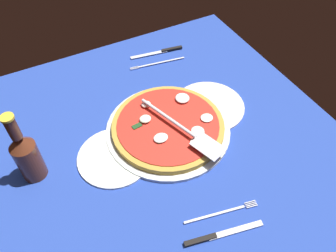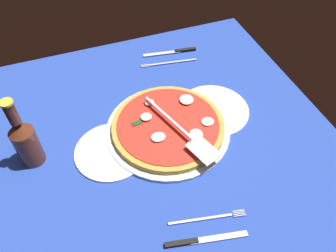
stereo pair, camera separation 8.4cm
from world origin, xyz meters
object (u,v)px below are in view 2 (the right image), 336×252
Objects in this scene: place_setting_far at (203,230)px; beer_bottle at (25,140)px; dinner_plate_right at (111,152)px; pizza at (168,126)px; place_setting_near at (172,58)px; dinner_plate_left at (213,110)px; pizza_server at (182,131)px.

beer_bottle reaches higher than place_setting_far.
pizza reaches higher than dinner_plate_right.
place_setting_near is 1.01× the size of beer_bottle.
pizza_server reaches higher than dinner_plate_left.
dinner_plate_left is 1.03× the size of place_setting_far.
pizza is 39.35cm from beer_bottle.
beer_bottle is at bearing -4.53° from pizza.
dinner_plate_right is 0.95× the size of place_setting_far.
dinner_plate_left is at bearing -169.86° from pizza.
place_setting_near is (-11.16, -37.89, -4.81)cm from pizza_server.
pizza is 1.46× the size of beer_bottle.
pizza_server is at bearing 112.29° from pizza.
dinner_plate_right is at bearing 166.44° from beer_bottle.
place_setting_near is (2.69, -29.78, -0.15)cm from dinner_plate_left.
dinner_plate_left is 0.76× the size of pizza_server.
pizza is 6.28cm from pizza_server.
place_setting_near and place_setting_far have the same top height.
pizza_server reaches higher than place_setting_far.
dinner_plate_left is at bearing 179.78° from beer_bottle.
pizza_server reaches higher than place_setting_near.
beer_bottle is (35.64, -35.36, 8.38)cm from place_setting_far.
place_setting_far is 0.95× the size of beer_bottle.
place_setting_near is (-31.31, -34.57, -0.15)cm from dinner_plate_right.
pizza_server is at bearing 168.49° from beer_bottle.
dinner_plate_right is at bearing 127.51° from place_setting_far.
place_setting_near is 60.44cm from beer_bottle.
pizza is 1.13× the size of pizza_server.
place_setting_far is (19.08, 35.15, -0.14)cm from dinner_plate_left.
pizza_server is (-2.15, 5.25, 2.69)cm from pizza.
place_setting_far is at bearing -30.02° from pizza_server.
dinner_plate_right is at bearing 6.11° from pizza.
place_setting_far is at bearing 84.63° from place_setting_near.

